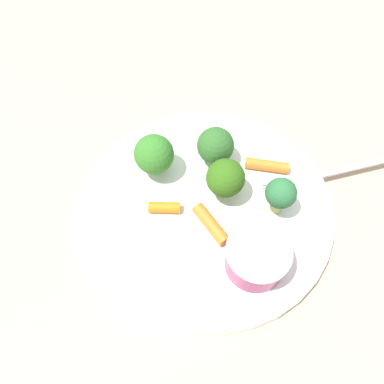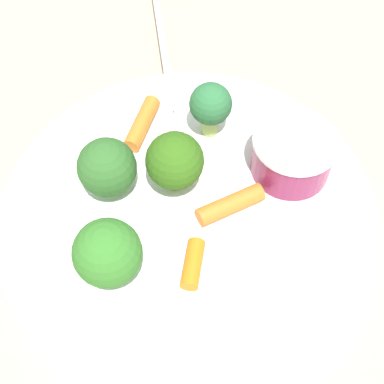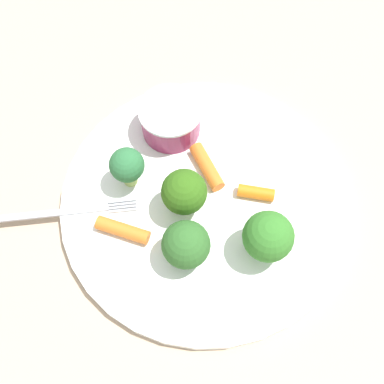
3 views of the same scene
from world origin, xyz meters
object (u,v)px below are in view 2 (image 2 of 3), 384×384
object	(u,v)px
plate	(188,212)
sauce_cup	(293,155)
broccoli_floret_0	(108,253)
broccoli_floret_1	(175,161)
carrot_stick_1	(230,202)
broccoli_floret_2	(211,106)
fork	(165,57)
broccoli_floret_3	(107,168)
carrot_stick_0	(193,264)
carrot_stick_2	(142,123)

from	to	relation	value
plate	sauce_cup	distance (m)	0.09
broccoli_floret_0	broccoli_floret_1	xyz separation A→B (m)	(-0.04, -0.08, -0.00)
carrot_stick_1	broccoli_floret_0	bearing A→B (deg)	36.38
broccoli_floret_2	carrot_stick_1	size ratio (longest dim) A/B	0.96
plate	fork	bearing A→B (deg)	-79.56
carrot_stick_1	sauce_cup	bearing A→B (deg)	-140.74
plate	broccoli_floret_0	bearing A→B (deg)	49.28
sauce_cup	broccoli_floret_3	world-z (taller)	broccoli_floret_3
carrot_stick_0	fork	size ratio (longest dim) A/B	0.18
broccoli_floret_1	broccoli_floret_3	distance (m)	0.05
carrot_stick_1	broccoli_floret_3	bearing A→B (deg)	-7.68
broccoli_floret_2	fork	distance (m)	0.10
broccoli_floret_0	broccoli_floret_3	bearing A→B (deg)	-81.64
carrot_stick_2	fork	xyz separation A→B (m)	(-0.01, -0.09, -0.01)
broccoli_floret_3	carrot_stick_2	size ratio (longest dim) A/B	0.98
broccoli_floret_2	carrot_stick_1	world-z (taller)	broccoli_floret_2
plate	sauce_cup	world-z (taller)	sauce_cup
carrot_stick_2	broccoli_floret_0	bearing A→B (deg)	86.79
broccoli_floret_1	broccoli_floret_2	bearing A→B (deg)	-113.55
carrot_stick_0	fork	xyz separation A→B (m)	(0.04, -0.21, -0.00)
sauce_cup	carrot_stick_2	xyz separation A→B (m)	(0.12, -0.04, -0.01)
broccoli_floret_1	carrot_stick_2	world-z (taller)	broccoli_floret_1
carrot_stick_2	broccoli_floret_3	bearing A→B (deg)	73.64
plate	broccoli_floret_1	xyz separation A→B (m)	(0.01, -0.02, 0.04)
carrot_stick_0	carrot_stick_1	bearing A→B (deg)	-116.25
carrot_stick_2	carrot_stick_1	bearing A→B (deg)	134.86
sauce_cup	broccoli_floret_3	xyz separation A→B (m)	(0.14, 0.03, 0.01)
broccoli_floret_0	carrot_stick_1	distance (m)	0.10
broccoli_floret_2	broccoli_floret_1	bearing A→B (deg)	66.45
broccoli_floret_1	fork	size ratio (longest dim) A/B	0.28
sauce_cup	carrot_stick_0	size ratio (longest dim) A/B	1.81
broccoli_floret_3	fork	size ratio (longest dim) A/B	0.26
broccoli_floret_2	broccoli_floret_3	world-z (taller)	same
sauce_cup	plate	bearing A→B (deg)	27.29
broccoli_floret_1	carrot_stick_1	world-z (taller)	broccoli_floret_1
broccoli_floret_1	broccoli_floret_0	bearing A→B (deg)	63.26
carrot_stick_2	broccoli_floret_2	bearing A→B (deg)	179.92
carrot_stick_0	carrot_stick_2	xyz separation A→B (m)	(0.05, -0.13, 0.00)
broccoli_floret_1	carrot_stick_0	size ratio (longest dim) A/B	1.52
carrot_stick_0	carrot_stick_1	size ratio (longest dim) A/B	0.68
broccoli_floret_1	carrot_stick_0	world-z (taller)	broccoli_floret_1
broccoli_floret_0	broccoli_floret_2	bearing A→B (deg)	-115.42
plate	fork	size ratio (longest dim) A/B	1.46
broccoli_floret_3	carrot_stick_0	world-z (taller)	broccoli_floret_3
broccoli_floret_2	carrot_stick_2	distance (m)	0.06
broccoli_floret_0	broccoli_floret_3	xyz separation A→B (m)	(0.01, -0.07, -0.00)
fork	carrot_stick_2	bearing A→B (deg)	81.73
carrot_stick_0	fork	world-z (taller)	carrot_stick_0
carrot_stick_0	broccoli_floret_3	bearing A→B (deg)	-44.17
broccoli_floret_2	carrot_stick_0	xyz separation A→B (m)	(0.01, 0.13, -0.02)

